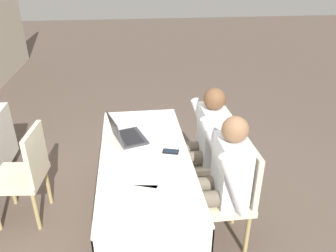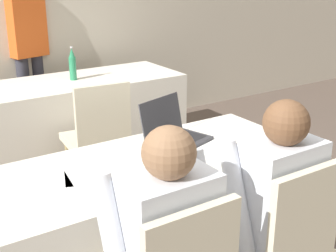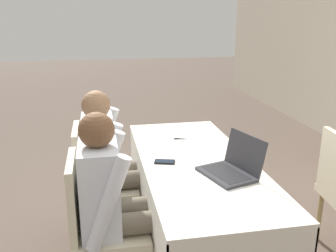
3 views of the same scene
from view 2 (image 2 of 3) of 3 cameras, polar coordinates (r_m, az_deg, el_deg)
The scene contains 14 objects.
wall_back at distance 4.62m, azimuth -19.68°, elevation 13.97°, with size 12.00×0.06×2.70m.
conference_table_near at distance 2.52m, azimuth -2.47°, elevation -7.95°, with size 1.77×0.74×0.73m.
conference_table_far at distance 4.24m, azimuth -10.45°, elevation 3.30°, with size 1.77×0.74×0.73m.
laptop at distance 2.68m, azimuth 0.80°, elevation -0.98°, with size 0.41×0.37×0.24m.
cell_phone at distance 2.28m, azimuth 0.48°, elevation -5.95°, with size 0.11×0.15×0.01m.
paper_beside_laptop at distance 2.66m, azimuth 3.96°, elevation -2.21°, with size 0.32×0.36×0.00m.
paper_centre_table at distance 2.24m, azimuth -14.29°, elevation -7.24°, with size 0.25×0.32×0.00m.
paper_left_edge at distance 2.35m, azimuth -9.96°, elevation -5.54°, with size 0.30×0.35×0.00m.
water_bottle at distance 4.16m, azimuth -11.56°, elevation 7.31°, with size 0.06×0.06×0.29m.
chair_near_right at distance 2.25m, azimuth 13.50°, elevation -13.48°, with size 0.44×0.44×0.91m.
chair_far_spare at distance 3.48m, azimuth -8.46°, elevation -1.00°, with size 0.48×0.48×0.91m.
person_checkered_shirt at distance 1.91m, azimuth -1.21°, elevation -13.82°, with size 0.50×0.52×1.17m.
person_white_shirt at distance 2.23m, azimuth 11.90°, elevation -8.92°, with size 0.50×0.52×1.17m.
person_red_shirt at distance 4.70m, azimuth -16.70°, elevation 8.94°, with size 0.38×0.27×1.59m.
Camera 2 is at (-1.14, -1.92, 1.71)m, focal length 50.00 mm.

